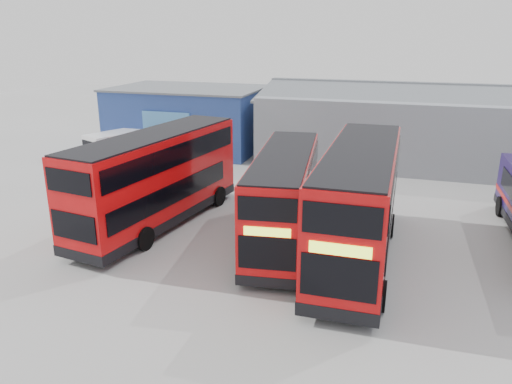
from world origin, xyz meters
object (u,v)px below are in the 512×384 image
Objects in this scene: office_block at (189,118)px; double_decker_centre at (284,199)px; maintenance_shed at (467,128)px; double_decker_left at (157,180)px; panel_van at (119,144)px; double_decker_right at (358,206)px.

office_block reaches higher than double_decker_centre.
maintenance_shed is 2.91× the size of double_decker_centre.
double_decker_left reaches higher than panel_van.
double_decker_centre is 19.60m from panel_van.
double_decker_right is at bearing -47.75° from office_block.
double_decker_left is 2.13× the size of panel_van.
maintenance_shed is 21.11m from double_decker_centre.
double_decker_left is 6.73m from double_decker_centre.
double_decker_left is (-16.17, -18.61, -0.21)m from maintenance_shed.
double_decker_centre is 3.61m from double_decker_right.
maintenance_shed is 24.65m from double_decker_left.
double_decker_left is at bearing -26.27° from panel_van.
office_block is at bearing 131.83° from double_decker_right.
double_decker_right is at bearing -177.36° from double_decker_left.
double_decker_centre is at bearing -53.33° from office_block.
office_block is 22.09m from maintenance_shed.
panel_van is at bearing 147.45° from double_decker_right.
maintenance_shed is at bearing 72.77° from double_decker_right.
office_block is 23.88m from double_decker_right.
double_decker_left reaches higher than double_decker_centre.
panel_van is at bearing -163.58° from maintenance_shed.
double_decker_centre is 0.89× the size of double_decker_right.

